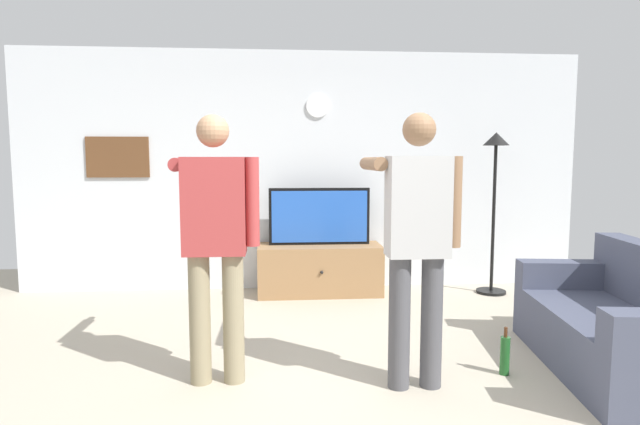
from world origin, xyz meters
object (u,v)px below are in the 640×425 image
Objects in this scene: beverage_bottle at (505,355)px; wall_clock at (318,106)px; person_standing_nearer_lamp at (215,233)px; tv_stand at (320,269)px; television at (319,216)px; framed_picture at (118,157)px; side_couch at (622,327)px; floor_lamp at (495,179)px; person_standing_nearer_couch at (417,235)px.

wall_clock is at bearing 113.42° from beverage_bottle.
tv_stand is at bearing 68.75° from person_standing_nearer_lamp.
wall_clock is 3.40m from beverage_bottle.
person_standing_nearer_lamp reaches higher than television.
tv_stand is 5.25× the size of wall_clock.
framed_picture is 2.90m from person_standing_nearer_lamp.
floor_lamp is at bearing 90.80° from side_couch.
television is 0.63× the size of floor_lamp.
side_couch is at bearing -49.55° from tv_stand.
side_couch is (1.51, 0.11, -0.68)m from person_standing_nearer_couch.
framed_picture reaches higher than beverage_bottle.
television is 4.31× the size of wall_clock.
beverage_bottle is at bearing -1.47° from person_standing_nearer_lamp.
floor_lamp is 2.72m from person_standing_nearer_couch.
person_standing_nearer_lamp is 1.01× the size of side_couch.
person_standing_nearer_couch reaches higher than beverage_bottle.
side_couch is at bearing -0.92° from beverage_bottle.
tv_stand is at bearing -90.00° from wall_clock.
side_couch reaches higher than tv_stand.
tv_stand is 0.59m from television.
side_couch is 0.85m from beverage_bottle.
framed_picture is 2.02× the size of beverage_bottle.
person_standing_nearer_couch is (1.29, -0.18, -0.00)m from person_standing_nearer_lamp.
tv_stand is 0.76× the size of person_standing_nearer_lamp.
floor_lamp is 1.01× the size of side_couch.
person_standing_nearer_lamp reaches higher than side_couch.
television is 1.64× the size of framed_picture.
framed_picture is 4.41m from beverage_bottle.
person_standing_nearer_lamp is at bearing -61.59° from framed_picture.
wall_clock is 0.15× the size of side_couch.
television is 2.48m from person_standing_nearer_couch.
floor_lamp is (4.13, -0.42, -0.24)m from framed_picture.
tv_stand is at bearing 116.04° from beverage_bottle.
floor_lamp is 5.29× the size of beverage_bottle.
television reaches higher than side_couch.
floor_lamp is 1.00× the size of person_standing_nearer_couch.
floor_lamp is at bearing -5.19° from television.
tv_stand is 2.99m from side_couch.
person_standing_nearer_couch is at bearing -7.78° from person_standing_nearer_lamp.
wall_clock reaches higher than television.
side_couch is at bearing -31.73° from framed_picture.
beverage_bottle is at bearing -63.96° from tv_stand.
floor_lamp is at bearing 56.85° from person_standing_nearer_couch.
floor_lamp reaches higher than person_standing_nearer_couch.
floor_lamp is (1.91, -0.13, 1.00)m from tv_stand.
person_standing_nearer_couch reaches higher than television.
person_standing_nearer_couch is at bearing -79.92° from television.
person_standing_nearer_couch is at bearing -123.15° from floor_lamp.
person_standing_nearer_couch is (0.43, -2.44, 0.14)m from television.
wall_clock is 2.86m from person_standing_nearer_lamp.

